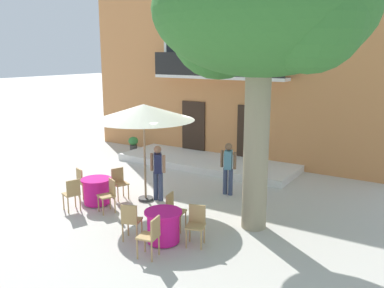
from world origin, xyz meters
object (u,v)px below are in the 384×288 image
at_px(cafe_chair_near_tree_3, 72,193).
at_px(pedestrian_near_entrance, 228,166).
at_px(cafe_chair_middle_3, 131,219).
at_px(cafe_chair_near_tree_1, 119,181).
at_px(cafe_chair_middle_2, 174,209).
at_px(cafe_table_near_tree, 97,191).
at_px(plane_tree, 258,15).
at_px(pedestrian_mid_plaza, 158,170).
at_px(cafe_chair_near_tree_0, 109,193).
at_px(cafe_umbrella, 144,113).
at_px(cafe_chair_near_tree_2, 83,181).
at_px(ground_planter_left, 133,144).
at_px(cafe_table_middle, 163,226).
at_px(cafe_chair_middle_0, 151,234).
at_px(cafe_chair_middle_1, 196,222).

xyz_separation_m(cafe_chair_near_tree_3, pedestrian_near_entrance, (2.97, 3.48, 0.38)).
bearing_deg(cafe_chair_middle_3, pedestrian_near_entrance, 84.36).
distance_m(cafe_chair_near_tree_1, cafe_chair_middle_2, 2.82).
xyz_separation_m(cafe_table_near_tree, cafe_chair_near_tree_1, (0.21, 0.72, 0.14)).
bearing_deg(cafe_table_near_tree, plane_tree, 12.55).
height_order(cafe_table_near_tree, pedestrian_mid_plaza, pedestrian_mid_plaza).
relative_size(cafe_chair_near_tree_0, cafe_umbrella, 0.31).
height_order(cafe_chair_near_tree_2, ground_planter_left, cafe_chair_near_tree_2).
distance_m(plane_tree, cafe_table_middle, 5.24).
bearing_deg(cafe_chair_middle_3, cafe_table_near_tree, 151.58).
distance_m(cafe_chair_near_tree_2, cafe_table_middle, 3.97).
bearing_deg(cafe_table_near_tree, cafe_chair_middle_3, -28.42).
xyz_separation_m(cafe_chair_near_tree_2, pedestrian_near_entrance, (3.53, 2.57, 0.38)).
relative_size(cafe_umbrella, pedestrian_near_entrance, 1.79).
bearing_deg(cafe_chair_near_tree_3, cafe_table_middle, -4.09).
xyz_separation_m(cafe_chair_near_tree_0, pedestrian_near_entrance, (2.08, 2.99, 0.38)).
bearing_deg(pedestrian_mid_plaza, cafe_chair_middle_3, -66.24).
relative_size(cafe_chair_middle_0, ground_planter_left, 1.32).
relative_size(cafe_chair_middle_0, pedestrian_near_entrance, 0.56).
relative_size(cafe_chair_near_tree_2, cafe_umbrella, 0.31).
bearing_deg(cafe_chair_near_tree_3, cafe_chair_near_tree_2, 121.18).
height_order(cafe_chair_near_tree_0, cafe_chair_near_tree_2, same).
relative_size(cafe_umbrella, pedestrian_mid_plaza, 1.76).
distance_m(cafe_chair_near_tree_1, pedestrian_near_entrance, 3.31).
xyz_separation_m(cafe_chair_middle_0, pedestrian_mid_plaza, (-1.99, 2.89, 0.40)).
height_order(cafe_chair_near_tree_2, cafe_chair_middle_1, same).
bearing_deg(cafe_table_near_tree, cafe_chair_middle_0, -27.19).
distance_m(cafe_chair_middle_1, pedestrian_mid_plaza, 3.11).
bearing_deg(cafe_chair_near_tree_0, cafe_chair_near_tree_2, 163.60).
bearing_deg(cafe_chair_near_tree_1, cafe_chair_middle_1, -21.14).
bearing_deg(ground_planter_left, pedestrian_near_entrance, -24.21).
relative_size(plane_tree, cafe_chair_middle_0, 7.41).
height_order(cafe_chair_near_tree_1, cafe_umbrella, cafe_umbrella).
bearing_deg(plane_tree, ground_planter_left, 149.57).
bearing_deg(cafe_chair_near_tree_2, cafe_table_middle, -16.75).
bearing_deg(pedestrian_mid_plaza, cafe_table_near_tree, -136.98).
distance_m(cafe_chair_near_tree_2, cafe_chair_middle_3, 3.46).
height_order(cafe_table_middle, ground_planter_left, cafe_table_middle).
bearing_deg(pedestrian_near_entrance, cafe_chair_near_tree_1, -141.95).
distance_m(cafe_chair_near_tree_0, pedestrian_mid_plaza, 1.61).
xyz_separation_m(cafe_chair_near_tree_1, pedestrian_near_entrance, (2.59, 2.02, 0.38)).
height_order(cafe_chair_near_tree_0, cafe_chair_middle_2, same).
relative_size(plane_tree, pedestrian_mid_plaza, 4.10).
relative_size(cafe_chair_near_tree_2, cafe_chair_middle_1, 1.00).
xyz_separation_m(cafe_chair_near_tree_1, pedestrian_mid_plaza, (1.09, 0.48, 0.40)).
bearing_deg(cafe_umbrella, plane_tree, -0.47).
relative_size(cafe_chair_near_tree_0, ground_planter_left, 1.32).
distance_m(plane_tree, cafe_chair_near_tree_2, 6.90).
bearing_deg(cafe_umbrella, pedestrian_mid_plaza, 32.76).
bearing_deg(cafe_table_near_tree, ground_planter_left, 120.90).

